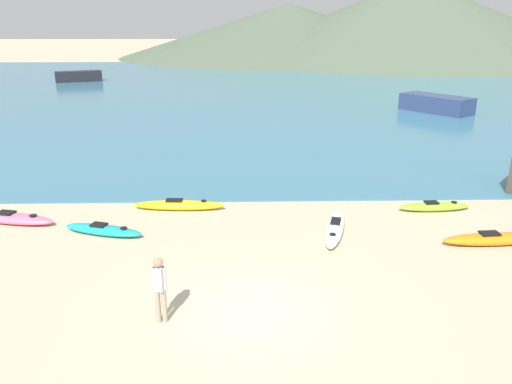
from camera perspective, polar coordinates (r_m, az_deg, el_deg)
name	(u,v)px	position (r m, az deg, el deg)	size (l,w,h in m)	color
ground_plane	(254,309)	(12.38, -0.28, -13.25)	(400.00, 400.00, 0.00)	tan
bay_water	(246,88)	(53.46, -1.21, 11.85)	(160.00, 70.00, 0.06)	teal
far_hill_left	(289,30)	(103.39, 3.79, 17.96)	(66.12, 66.12, 9.96)	#4C5B47
far_hill_midleft	(412,19)	(100.34, 17.39, 18.36)	(68.39, 68.39, 14.13)	#4C5B47
kayak_on_sand_0	(494,239)	(17.25, 25.52, -4.86)	(3.30, 0.83, 0.41)	orange
kayak_on_sand_1	(11,218)	(19.16, -26.22, -2.69)	(3.32, 1.47, 0.39)	#E5668C
kayak_on_sand_2	(103,230)	(17.05, -17.07, -4.16)	(2.84, 1.43, 0.35)	teal
kayak_on_sand_3	(335,227)	(16.71, 9.02, -4.02)	(1.41, 3.37, 0.34)	white
kayak_on_sand_4	(179,205)	(18.60, -8.79, -1.49)	(3.37, 0.74, 0.40)	yellow
kayak_on_sand_5	(434,207)	(19.46, 19.72, -1.58)	(2.68, 0.74, 0.35)	#8CCC2D
person_near_foreground	(160,286)	(11.65, -10.94, -10.50)	(0.33, 0.25, 1.63)	gray
moored_boat_2	(436,104)	(40.75, 19.89, 9.47)	(4.85, 5.52, 1.26)	navy
moored_boat_3	(79,76)	(62.07, -19.62, 12.35)	(5.24, 3.19, 1.19)	black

